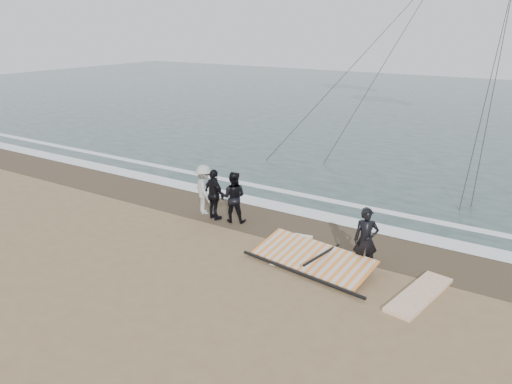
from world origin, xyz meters
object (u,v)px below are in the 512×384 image
at_px(board_cream, 293,250).
at_px(sail_rig, 313,258).
at_px(board_white, 419,294).
at_px(man_main, 366,240).

distance_m(board_cream, sail_rig, 1.03).
distance_m(board_white, sail_rig, 3.21).
relative_size(man_main, board_white, 0.72).
xyz_separation_m(man_main, sail_rig, (-1.43, -0.46, -0.76)).
bearing_deg(man_main, sail_rig, 172.24).
bearing_deg(board_cream, board_white, -17.83).
xyz_separation_m(man_main, board_white, (1.77, -0.61, -0.90)).
distance_m(man_main, board_cream, 2.51).
relative_size(man_main, board_cream, 0.82).
distance_m(board_white, board_cream, 4.16).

